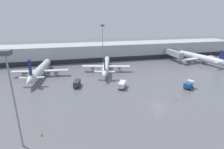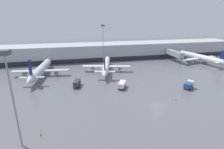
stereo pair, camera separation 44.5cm
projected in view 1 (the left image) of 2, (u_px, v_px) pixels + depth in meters
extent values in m
plane|color=slate|center=(158.00, 106.00, 49.78)|extent=(320.00, 320.00, 0.00)
cube|color=#B2B2B7|center=(110.00, 51.00, 105.60)|extent=(160.00, 16.00, 9.00)
cube|color=#1E232D|center=(113.00, 59.00, 99.21)|extent=(156.80, 0.10, 2.40)
cube|color=#9399A0|center=(173.00, 53.00, 98.45)|extent=(2.60, 15.20, 2.80)
cylinder|color=#3F4247|center=(180.00, 61.00, 92.94)|extent=(0.44, 0.44, 3.20)
cylinder|color=silver|center=(197.00, 57.00, 96.45)|extent=(9.10, 29.86, 3.28)
cone|color=silver|center=(175.00, 52.00, 110.84)|extent=(3.76, 4.15, 3.11)
cube|color=silver|center=(198.00, 58.00, 96.01)|extent=(23.87, 7.40, 0.44)
cube|color=silver|center=(221.00, 62.00, 84.53)|extent=(9.17, 3.30, 0.35)
cube|color=navy|center=(222.00, 56.00, 83.58)|extent=(0.84, 2.50, 4.71)
cylinder|color=slate|center=(189.00, 61.00, 93.67)|extent=(2.37, 3.33, 1.80)
cylinder|color=slate|center=(206.00, 59.00, 98.97)|extent=(2.37, 3.33, 1.80)
cylinder|color=#2D2D33|center=(183.00, 57.00, 105.52)|extent=(0.20, 0.20, 1.64)
cylinder|color=#2D2D33|center=(194.00, 62.00, 94.37)|extent=(0.20, 0.20, 1.64)
cylinder|color=#2D2D33|center=(204.00, 61.00, 97.40)|extent=(0.20, 0.20, 1.64)
cylinder|color=silver|center=(41.00, 69.00, 74.07)|extent=(6.01, 25.76, 2.99)
cone|color=silver|center=(48.00, 61.00, 87.68)|extent=(3.21, 3.60, 2.84)
cone|color=silver|center=(29.00, 82.00, 59.89)|extent=(3.20, 4.77, 2.69)
cube|color=silver|center=(40.00, 71.00, 73.65)|extent=(23.25, 4.99, 0.44)
cube|color=silver|center=(32.00, 78.00, 62.88)|extent=(8.88, 2.30, 0.35)
cube|color=navy|center=(30.00, 68.00, 61.75)|extent=(0.60, 2.06, 5.97)
cylinder|color=slate|center=(25.00, 74.00, 73.24)|extent=(1.93, 2.66, 1.64)
cylinder|color=slate|center=(56.00, 73.00, 74.64)|extent=(1.93, 2.66, 1.64)
cylinder|color=#2D2D33|center=(46.00, 69.00, 82.59)|extent=(0.20, 0.20, 1.63)
cylinder|color=#2D2D33|center=(31.00, 75.00, 73.14)|extent=(0.20, 0.20, 1.63)
cylinder|color=#2D2D33|center=(49.00, 75.00, 73.94)|extent=(0.20, 0.20, 1.63)
cylinder|color=white|center=(106.00, 65.00, 80.38)|extent=(8.50, 24.31, 2.61)
cone|color=white|center=(107.00, 58.00, 93.32)|extent=(3.11, 3.39, 2.48)
cone|color=white|center=(104.00, 75.00, 66.94)|extent=(3.24, 4.37, 2.35)
cube|color=white|center=(106.00, 66.00, 79.97)|extent=(21.67, 7.58, 0.44)
cube|color=white|center=(105.00, 72.00, 69.65)|extent=(8.34, 3.29, 0.35)
cube|color=navy|center=(105.00, 65.00, 68.76)|extent=(0.86, 2.12, 4.56)
cylinder|color=slate|center=(93.00, 68.00, 80.30)|extent=(2.02, 2.83, 1.44)
cylinder|color=slate|center=(119.00, 68.00, 80.14)|extent=(2.02, 2.83, 1.44)
cylinder|color=#2D2D33|center=(107.00, 65.00, 88.57)|extent=(0.20, 0.20, 1.86)
cylinder|color=#2D2D33|center=(98.00, 70.00, 79.93)|extent=(0.20, 0.20, 1.86)
cylinder|color=#2D2D33|center=(114.00, 70.00, 79.84)|extent=(0.20, 0.20, 1.86)
cube|color=silver|center=(123.00, 83.00, 62.66)|extent=(3.30, 3.74, 1.53)
cube|color=silver|center=(121.00, 86.00, 60.33)|extent=(2.66, 2.62, 1.61)
cylinder|color=black|center=(124.00, 89.00, 60.41)|extent=(0.54, 0.74, 0.70)
cylinder|color=black|center=(119.00, 89.00, 60.84)|extent=(0.54, 0.74, 0.70)
cylinder|color=black|center=(125.00, 86.00, 63.31)|extent=(0.54, 0.74, 0.70)
cylinder|color=black|center=(120.00, 85.00, 63.74)|extent=(0.54, 0.74, 0.70)
cube|color=#19478C|center=(188.00, 85.00, 60.83)|extent=(3.17, 3.10, 1.46)
cube|color=silver|center=(190.00, 83.00, 61.99)|extent=(2.31, 2.54, 2.05)
cylinder|color=black|center=(187.00, 86.00, 63.15)|extent=(0.73, 0.57, 0.70)
cylinder|color=black|center=(193.00, 87.00, 61.78)|extent=(0.73, 0.57, 0.70)
cylinder|color=black|center=(184.00, 88.00, 61.57)|extent=(0.73, 0.57, 0.70)
cylinder|color=black|center=(190.00, 89.00, 60.21)|extent=(0.73, 0.57, 0.70)
cube|color=#2D333D|center=(77.00, 82.00, 63.96)|extent=(2.52, 3.49, 1.58)
cube|color=#333842|center=(76.00, 84.00, 61.54)|extent=(2.13, 2.29, 1.71)
cylinder|color=black|center=(78.00, 87.00, 61.84)|extent=(0.41, 0.74, 0.70)
cylinder|color=black|center=(74.00, 87.00, 61.86)|extent=(0.41, 0.74, 0.70)
cylinder|color=black|center=(80.00, 84.00, 64.84)|extent=(0.41, 0.74, 0.70)
cylinder|color=black|center=(76.00, 84.00, 64.86)|extent=(0.41, 0.74, 0.70)
cone|color=orange|center=(56.00, 72.00, 79.81)|extent=(0.46, 0.46, 0.55)
cone|color=orange|center=(103.00, 70.00, 81.48)|extent=(0.46, 0.46, 0.72)
cone|color=orange|center=(42.00, 135.00, 37.11)|extent=(0.45, 0.45, 0.68)
cone|color=orange|center=(176.00, 99.00, 53.04)|extent=(0.50, 0.50, 0.74)
cylinder|color=gray|center=(15.00, 105.00, 31.46)|extent=(0.30, 0.30, 18.22)
cube|color=#4C4C51|center=(5.00, 53.00, 28.46)|extent=(1.80, 1.80, 0.80)
cylinder|color=gray|center=(103.00, 46.00, 91.60)|extent=(0.30, 0.30, 19.54)
cube|color=#4C4C51|center=(102.00, 25.00, 88.39)|extent=(1.80, 1.80, 0.80)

